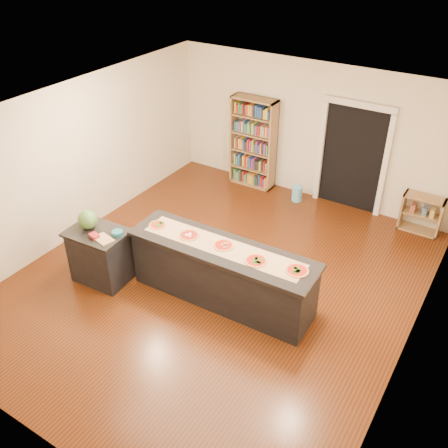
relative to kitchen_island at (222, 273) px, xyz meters
The scene contains 17 objects.
room 1.01m from the kitchen_island, 132.36° to the left, with size 6.00×7.00×2.80m.
doorway 3.90m from the kitchen_island, 80.88° to the left, with size 1.40×0.09×2.21m.
kitchen_island is the anchor object (origin of this frame).
side_counter 2.02m from the kitchen_island, 161.97° to the right, with size 0.93×0.68×0.92m.
bookshelf 3.93m from the kitchen_island, 112.57° to the left, with size 0.97×0.35×1.94m, color #9A764A.
low_shelf 4.19m from the kitchen_island, 59.74° to the left, with size 0.73×0.31×0.73m, color #9A764A.
waste_bin 3.47m from the kitchen_island, 95.50° to the left, with size 0.22×0.22×0.32m, color #63B9DD.
kraft_paper 0.48m from the kitchen_island, 91.48° to the left, with size 2.56×0.46×0.00m, color tan.
watermelon 2.26m from the kitchen_island, 163.85° to the right, with size 0.31×0.31×0.31m, color #144214.
cutting_board 1.88m from the kitchen_island, 156.38° to the right, with size 0.31×0.21×0.02m, color tan.
package_red 2.03m from the kitchen_island, 157.43° to the right, with size 0.16×0.12×0.06m, color maroon.
package_teal 1.73m from the kitchen_island, 161.98° to the right, with size 0.17×0.17×0.06m, color #195966.
pizza_a 1.28m from the kitchen_island, behind, with size 0.28×0.28×0.02m.
pizza_b 0.77m from the kitchen_island, behind, with size 0.33×0.33×0.02m.
pizza_c 0.50m from the kitchen_island, 91.48° to the left, with size 0.33×0.33×0.02m.
pizza_d 0.77m from the kitchen_island, ahead, with size 0.34×0.34×0.02m.
pizza_e 1.28m from the kitchen_island, ahead, with size 0.34×0.34×0.02m.
Camera 1 is at (3.50, -5.37, 5.20)m, focal length 40.00 mm.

